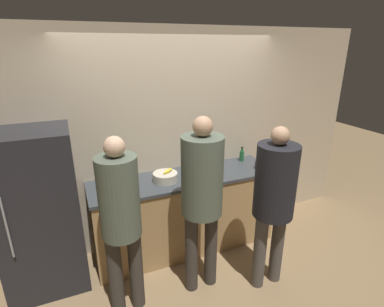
% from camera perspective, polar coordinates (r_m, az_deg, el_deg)
% --- Properties ---
extents(ground_plane, '(14.00, 14.00, 0.00)m').
position_cam_1_polar(ground_plane, '(3.72, 0.93, -19.97)').
color(ground_plane, '#8C704C').
extents(wall_back, '(5.20, 0.06, 2.60)m').
position_cam_1_polar(wall_back, '(3.65, -3.28, 2.60)').
color(wall_back, '#C6B293').
rests_on(wall_back, ground_plane).
extents(counter, '(2.19, 0.66, 0.95)m').
position_cam_1_polar(counter, '(3.72, -1.34, -10.96)').
color(counter, tan).
rests_on(counter, ground_plane).
extents(refrigerator, '(0.74, 0.66, 1.67)m').
position_cam_1_polar(refrigerator, '(3.35, -27.01, -10.00)').
color(refrigerator, '#232328').
rests_on(refrigerator, ground_plane).
extents(person_left, '(0.34, 0.34, 1.72)m').
position_cam_1_polar(person_left, '(2.68, -13.46, -11.20)').
color(person_left, '#38332D').
rests_on(person_left, ground_plane).
extents(person_center, '(0.39, 0.39, 1.82)m').
position_cam_1_polar(person_center, '(2.82, 1.91, -6.91)').
color(person_center, '#38332D').
rests_on(person_center, ground_plane).
extents(person_right, '(0.39, 0.39, 1.71)m').
position_cam_1_polar(person_right, '(2.99, 15.40, -7.40)').
color(person_right, '#4C4742').
rests_on(person_right, ground_plane).
extents(fruit_bowl, '(0.27, 0.27, 0.14)m').
position_cam_1_polar(fruit_bowl, '(3.36, -5.11, -4.45)').
color(fruit_bowl, beige).
rests_on(fruit_bowl, counter).
extents(utensil_crock, '(0.10, 0.10, 0.31)m').
position_cam_1_polar(utensil_crock, '(3.44, -11.83, -3.67)').
color(utensil_crock, '#3D424C').
rests_on(utensil_crock, counter).
extents(bottle_green, '(0.06, 0.06, 0.19)m').
position_cam_1_polar(bottle_green, '(3.97, 9.46, -0.35)').
color(bottle_green, '#236033').
rests_on(bottle_green, counter).
extents(bottle_clear, '(0.07, 0.07, 0.24)m').
position_cam_1_polar(bottle_clear, '(3.46, 2.14, -2.84)').
color(bottle_clear, silver).
rests_on(bottle_clear, counter).
extents(cup_black, '(0.09, 0.09, 0.10)m').
position_cam_1_polar(cup_black, '(3.77, 12.60, -2.13)').
color(cup_black, '#28282D').
rests_on(cup_black, counter).
extents(potted_plant, '(0.19, 0.19, 0.29)m').
position_cam_1_polar(potted_plant, '(3.36, -15.02, -3.17)').
color(potted_plant, '#9E6042').
rests_on(potted_plant, counter).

